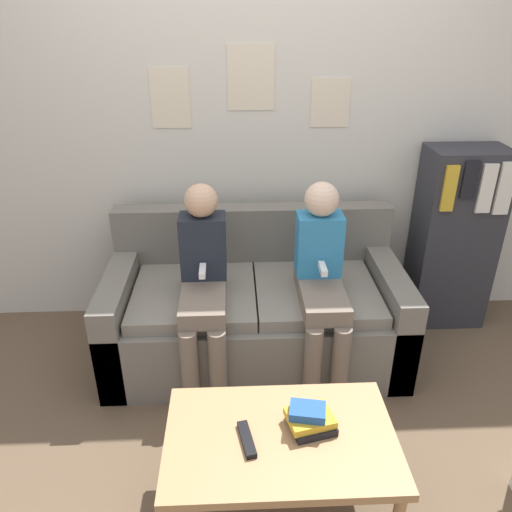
{
  "coord_description": "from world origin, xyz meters",
  "views": [
    {
      "loc": [
        -0.11,
        -1.93,
        1.88
      ],
      "look_at": [
        0.0,
        0.39,
        0.71
      ],
      "focal_mm": 35.0,
      "sensor_mm": 36.0,
      "label": 1
    }
  ],
  "objects_px": {
    "coffee_table": "(280,445)",
    "person_right": "(321,276)",
    "tv_remote": "(247,439)",
    "couch": "(255,311)",
    "person_left": "(203,279)",
    "bookshelf": "(454,238)"
  },
  "relations": [
    {
      "from": "couch",
      "to": "coffee_table",
      "type": "height_order",
      "value": "couch"
    },
    {
      "from": "tv_remote",
      "to": "bookshelf",
      "type": "relative_size",
      "value": 0.15
    },
    {
      "from": "coffee_table",
      "to": "person_left",
      "type": "xyz_separation_m",
      "value": [
        -0.33,
        0.89,
        0.24
      ]
    },
    {
      "from": "person_right",
      "to": "bookshelf",
      "type": "distance_m",
      "value": 1.04
    },
    {
      "from": "couch",
      "to": "tv_remote",
      "type": "xyz_separation_m",
      "value": [
        -0.08,
        -1.1,
        0.15
      ]
    },
    {
      "from": "tv_remote",
      "to": "bookshelf",
      "type": "bearing_deg",
      "value": 35.2
    },
    {
      "from": "couch",
      "to": "person_right",
      "type": "bearing_deg",
      "value": -29.55
    },
    {
      "from": "person_left",
      "to": "person_right",
      "type": "xyz_separation_m",
      "value": [
        0.62,
        0.0,
        0.0
      ]
    },
    {
      "from": "person_right",
      "to": "person_left",
      "type": "bearing_deg",
      "value": -179.89
    },
    {
      "from": "person_right",
      "to": "tv_remote",
      "type": "distance_m",
      "value": 1.02
    },
    {
      "from": "person_right",
      "to": "tv_remote",
      "type": "height_order",
      "value": "person_right"
    },
    {
      "from": "tv_remote",
      "to": "bookshelf",
      "type": "height_order",
      "value": "bookshelf"
    },
    {
      "from": "person_left",
      "to": "bookshelf",
      "type": "height_order",
      "value": "bookshelf"
    },
    {
      "from": "coffee_table",
      "to": "person_right",
      "type": "relative_size",
      "value": 0.82
    },
    {
      "from": "couch",
      "to": "coffee_table",
      "type": "distance_m",
      "value": 1.09
    },
    {
      "from": "bookshelf",
      "to": "couch",
      "type": "bearing_deg",
      "value": -166.37
    },
    {
      "from": "person_left",
      "to": "person_right",
      "type": "height_order",
      "value": "same"
    },
    {
      "from": "coffee_table",
      "to": "person_right",
      "type": "bearing_deg",
      "value": 71.92
    },
    {
      "from": "couch",
      "to": "person_left",
      "type": "bearing_deg",
      "value": -144.92
    },
    {
      "from": "bookshelf",
      "to": "tv_remote",
      "type": "bearing_deg",
      "value": -133.48
    },
    {
      "from": "tv_remote",
      "to": "person_left",
      "type": "bearing_deg",
      "value": 90.96
    },
    {
      "from": "coffee_table",
      "to": "tv_remote",
      "type": "xyz_separation_m",
      "value": [
        -0.13,
        -0.02,
        0.06
      ]
    }
  ]
}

